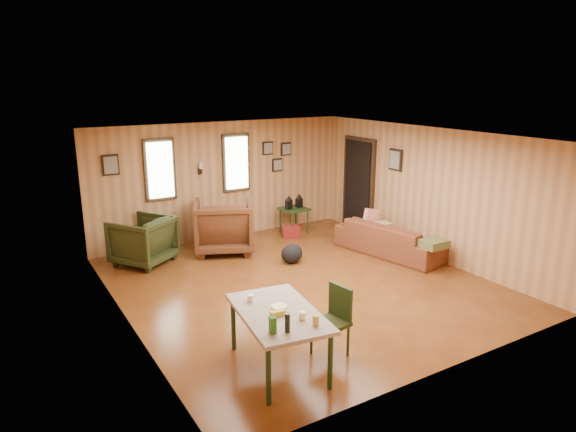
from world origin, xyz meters
The scene contains 11 objects.
room centered at (0.17, 0.27, 1.21)m, with size 5.54×6.04×2.44m.
sofa centered at (2.24, 0.36, 0.41)m, with size 2.11×0.62×0.83m, color brown.
recliner_brown centered at (-0.39, 2.13, 0.55)m, with size 1.07×1.00×1.10m, color #4F2B17.
recliner_green centered at (-1.90, 2.27, 0.47)m, with size 0.92×0.86×0.94m, color #272F15.
end_table centered at (-1.63, 2.87, 0.35)m, with size 0.64×0.61×0.63m.
side_table centered at (1.40, 2.47, 0.57)m, with size 0.57×0.57×0.84m.
cooler centered at (1.17, 2.22, 0.13)m, with size 0.42×0.37×0.26m.
backpack centered at (0.38, 0.89, 0.18)m, with size 0.50×0.45×0.36m.
sofa_pillows centered at (2.27, 0.06, 0.51)m, with size 0.44×1.86×0.39m.
dining_table centered at (-1.57, -1.99, 0.65)m, with size 1.02×1.49×0.91m.
dining_chair centered at (-0.82, -2.03, 0.48)m, with size 0.44×0.44×0.85m.
Camera 1 is at (-4.20, -6.55, 3.25)m, focal length 32.00 mm.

